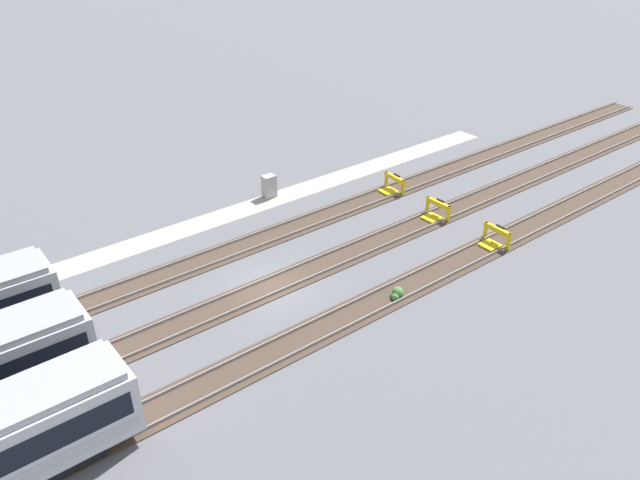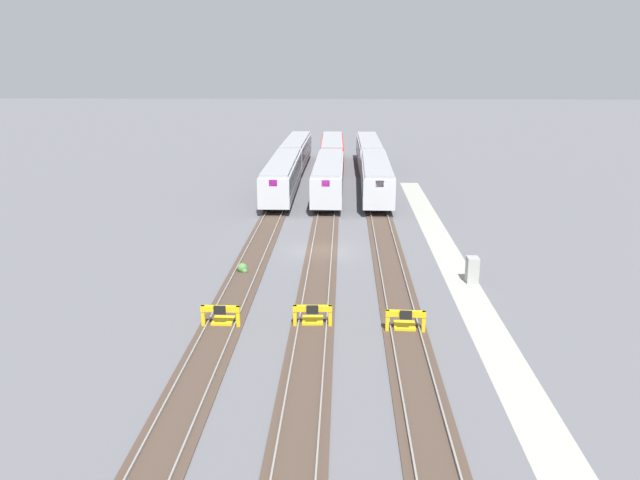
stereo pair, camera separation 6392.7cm
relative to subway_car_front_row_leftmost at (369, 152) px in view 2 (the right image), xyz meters
The scene contains 16 objects.
ground_plane 38.11m from the subway_car_front_row_leftmost, behind, with size 400.00×400.00×0.00m, color #5B5B60.
service_walkway 38.04m from the subway_car_front_row_leftmost, behind, with size 54.00×2.00×0.01m, color #9E9E93.
rail_track_nearest 37.81m from the subway_car_front_row_leftmost, behind, with size 90.00×2.23×0.21m.
rail_track_near_inner 38.11m from the subway_car_front_row_leftmost, behind, with size 90.00×2.24×0.21m.
rail_track_middle 38.96m from the subway_car_front_row_leftmost, 166.04° to the left, with size 90.00×2.23×0.21m.
subway_car_front_row_leftmost is the anchor object (origin of this frame).
subway_car_front_row_left_inner 9.37m from the subway_car_front_row_leftmost, 89.55° to the left, with size 18.02×2.99×3.70m.
subway_car_front_row_centre 19.29m from the subway_car_front_row_leftmost, 165.92° to the left, with size 18.02×2.94×3.70m.
subway_car_front_row_right_inner 20.92m from the subway_car_front_row_leftmost, 153.42° to the left, with size 18.02×2.97×3.70m.
subway_car_front_row_rightmost 4.72m from the subway_car_front_row_leftmost, 90.23° to the left, with size 18.04×3.08×3.70m.
subway_car_back_row_leftmost 18.71m from the subway_car_front_row_leftmost, behind, with size 18.03×3.06×3.70m.
bumper_stop_nearest_track 51.36m from the subway_car_front_row_leftmost, behind, with size 1.38×2.01×1.22m.
bumper_stop_near_inner_track 51.06m from the subway_car_front_row_leftmost, behind, with size 1.37×2.01×1.22m.
bumper_stop_middle_track 51.93m from the subway_car_front_row_leftmost, 169.59° to the left, with size 1.36×2.00×1.22m.
electrical_cabinet 44.24m from the subway_car_front_row_leftmost, behind, with size 0.90×0.73×1.60m.
weed_clump 43.68m from the subway_car_front_row_leftmost, 167.19° to the left, with size 0.92×0.70×0.64m.
Camera 2 is at (-42.76, -1.52, 12.98)m, focal length 35.00 mm.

